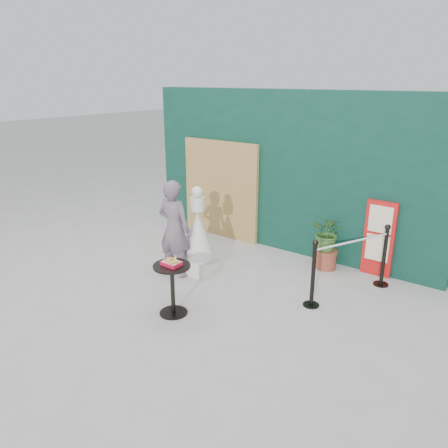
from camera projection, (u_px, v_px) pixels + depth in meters
ground at (174, 311)px, 6.29m from camera, size 60.00×60.00×0.00m
back_wall at (286, 172)px, 8.20m from camera, size 6.00×0.30×3.00m
bamboo_fence at (220, 190)px, 9.00m from camera, size 1.80×0.08×2.00m
woman at (174, 229)px, 7.19m from camera, size 0.64×0.45×1.65m
menu_board at (379, 239)px, 7.24m from camera, size 0.50×0.07×1.30m
statue at (198, 238)px, 7.37m from camera, size 0.59×0.59×1.52m
cafe_table at (172, 282)px, 6.07m from camera, size 0.52×0.52×0.75m
food_basket at (172, 263)px, 5.98m from camera, size 0.26×0.19×0.11m
planter at (328, 238)px, 7.53m from camera, size 0.58×0.50×0.98m
stanchion_barrier at (350, 265)px, 6.60m from camera, size 0.84×1.54×1.03m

